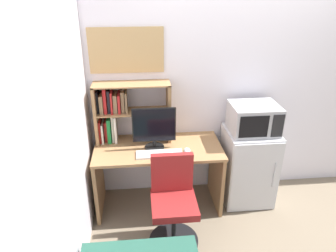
% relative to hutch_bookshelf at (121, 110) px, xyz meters
% --- Properties ---
extents(wall_back, '(6.40, 0.04, 2.60)m').
position_rel_hutch_bookshelf_xyz_m(wall_back, '(1.66, 0.13, 0.22)').
color(wall_back, silver).
rests_on(wall_back, ground_plane).
extents(wall_left, '(0.04, 4.40, 2.60)m').
position_rel_hutch_bookshelf_xyz_m(wall_left, '(-0.36, -1.49, 0.22)').
color(wall_left, silver).
rests_on(wall_left, ground_plane).
extents(desk, '(1.31, 0.63, 0.74)m').
position_rel_hutch_bookshelf_xyz_m(desk, '(0.37, -0.20, -0.56)').
color(desk, '#997047').
rests_on(desk, ground_plane).
extents(hutch_bookshelf, '(0.78, 0.25, 0.63)m').
position_rel_hutch_bookshelf_xyz_m(hutch_bookshelf, '(0.00, 0.00, 0.00)').
color(hutch_bookshelf, '#997047').
rests_on(hutch_bookshelf, desk).
extents(monitor, '(0.44, 0.20, 0.44)m').
position_rel_hutch_bookshelf_xyz_m(monitor, '(0.33, -0.21, -0.11)').
color(monitor, black).
rests_on(monitor, desk).
extents(keyboard, '(0.46, 0.15, 0.02)m').
position_rel_hutch_bookshelf_xyz_m(keyboard, '(0.37, -0.36, -0.33)').
color(keyboard, silver).
rests_on(keyboard, desk).
extents(computer_mouse, '(0.06, 0.11, 0.04)m').
position_rel_hutch_bookshelf_xyz_m(computer_mouse, '(0.65, -0.34, -0.32)').
color(computer_mouse, silver).
rests_on(computer_mouse, desk).
extents(mini_fridge, '(0.54, 0.52, 0.85)m').
position_rel_hutch_bookshelf_xyz_m(mini_fridge, '(1.36, -0.17, -0.65)').
color(mini_fridge, silver).
rests_on(mini_fridge, ground_plane).
extents(microwave, '(0.48, 0.40, 0.30)m').
position_rel_hutch_bookshelf_xyz_m(microwave, '(1.36, -0.17, -0.08)').
color(microwave, '#ADADB2').
rests_on(microwave, mini_fridge).
extents(desk_chair, '(0.47, 0.47, 0.88)m').
position_rel_hutch_bookshelf_xyz_m(desk_chair, '(0.47, -0.73, -0.69)').
color(desk_chair, black).
rests_on(desk_chair, ground_plane).
extents(wall_corkboard, '(0.74, 0.02, 0.45)m').
position_rel_hutch_bookshelf_xyz_m(wall_corkboard, '(0.09, 0.10, 0.59)').
color(wall_corkboard, tan).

